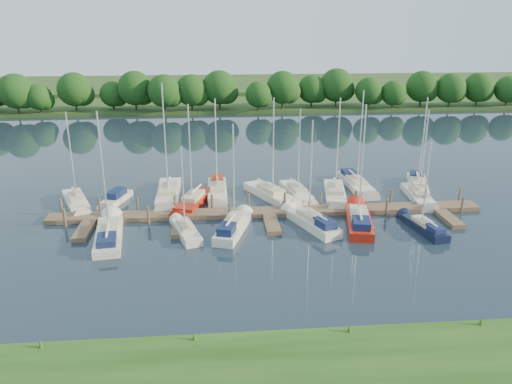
{
  "coord_description": "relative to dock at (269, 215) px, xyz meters",
  "views": [
    {
      "loc": [
        -4.81,
        -34.87,
        17.07
      ],
      "look_at": [
        -1.13,
        8.0,
        2.2
      ],
      "focal_mm": 35.0,
      "sensor_mm": 36.0,
      "label": 1
    }
  ],
  "objects": [
    {
      "name": "sailboat_n_7",
      "position": [
        7.24,
        4.61,
        0.08
      ],
      "size": [
        3.12,
        8.3,
        10.55
      ],
      "rotation": [
        0.0,
        0.0,
        2.97
      ],
      "color": "silver",
      "rests_on": "ground"
    },
    {
      "name": "sailboat_n_10",
      "position": [
        16.69,
        6.63,
        0.11
      ],
      "size": [
        3.88,
        7.99,
        10.13
      ],
      "rotation": [
        0.0,
        0.0,
        2.83
      ],
      "color": "silver",
      "rests_on": "ground"
    },
    {
      "name": "sailboat_n_6",
      "position": [
        3.5,
        5.38,
        0.08
      ],
      "size": [
        2.79,
        7.37,
        9.39
      ],
      "rotation": [
        0.0,
        0.0,
        3.32
      ],
      "color": "silver",
      "rests_on": "ground"
    },
    {
      "name": "motorboat",
      "position": [
        -14.64,
        5.16,
        0.12
      ],
      "size": [
        2.62,
        4.97,
        1.48
      ],
      "rotation": [
        0.0,
        0.0,
        2.83
      ],
      "color": "silver",
      "rests_on": "ground"
    },
    {
      "name": "far_shore",
      "position": [
        0.0,
        67.69,
        0.1
      ],
      "size": [
        180.0,
        30.0,
        0.6
      ],
      "primitive_type": "cube",
      "color": "#204219",
      "rests_on": "ground"
    },
    {
      "name": "treeline",
      "position": [
        3.41,
        55.04,
        3.99
      ],
      "size": [
        144.85,
        9.56,
        8.21
      ],
      "color": "#38281C",
      "rests_on": "ground"
    },
    {
      "name": "sailboat_n_9",
      "position": [
        15.5,
        3.41,
        0.07
      ],
      "size": [
        2.33,
        7.44,
        9.38
      ],
      "rotation": [
        0.0,
        0.0,
        3.05
      ],
      "color": "silver",
      "rests_on": "ground"
    },
    {
      "name": "distant_hill",
      "position": [
        0.0,
        92.69,
        0.5
      ],
      "size": [
        220.0,
        40.0,
        1.4
      ],
      "primitive_type": "cube",
      "color": "#3D5826",
      "rests_on": "ground"
    },
    {
      "name": "sailboat_n_2",
      "position": [
        -9.58,
        6.07,
        0.07
      ],
      "size": [
        2.44,
        9.46,
        11.92
      ],
      "rotation": [
        0.0,
        0.0,
        3.17
      ],
      "color": "silver",
      "rests_on": "ground"
    },
    {
      "name": "sailboat_n_0",
      "position": [
        -18.28,
        4.48,
        0.07
      ],
      "size": [
        4.07,
        7.34,
        9.54
      ],
      "rotation": [
        0.0,
        0.0,
        3.54
      ],
      "color": "silver",
      "rests_on": "ground"
    },
    {
      "name": "sailboat_s_1",
      "position": [
        -7.39,
        -3.39,
        0.08
      ],
      "size": [
        2.85,
        6.01,
        7.92
      ],
      "rotation": [
        0.0,
        0.0,
        0.3
      ],
      "color": "silver",
      "rests_on": "ground"
    },
    {
      "name": "sailboat_n_4",
      "position": [
        -4.64,
        6.52,
        0.14
      ],
      "size": [
        1.91,
        8.0,
        10.37
      ],
      "rotation": [
        0.0,
        0.0,
        3.14
      ],
      "color": "silver",
      "rests_on": "ground"
    },
    {
      "name": "mooring_pilings",
      "position": [
        0.0,
        1.13,
        0.4
      ],
      "size": [
        38.24,
        2.84,
        2.0
      ],
      "color": "#473D33",
      "rests_on": "ground"
    },
    {
      "name": "sailboat_n_8",
      "position": [
        10.33,
        7.85,
        0.11
      ],
      "size": [
        2.41,
        8.55,
        10.73
      ],
      "rotation": [
        0.0,
        0.0,
        3.2
      ],
      "color": "silver",
      "rests_on": "ground"
    },
    {
      "name": "sailboat_s_4",
      "position": [
        7.65,
        -2.54,
        0.15
      ],
      "size": [
        3.43,
        8.57,
        10.98
      ],
      "rotation": [
        0.0,
        0.0,
        -0.2
      ],
      "color": "#A91D0F",
      "rests_on": "ground"
    },
    {
      "name": "sailboat_s_5",
      "position": [
        12.83,
        -4.31,
        0.12
      ],
      "size": [
        2.32,
        6.22,
        8.0
      ],
      "rotation": [
        0.0,
        0.0,
        0.17
      ],
      "color": "black",
      "rests_on": "ground"
    },
    {
      "name": "sailboat_n_5",
      "position": [
        0.79,
        5.06,
        0.08
      ],
      "size": [
        4.96,
        7.99,
        10.6
      ],
      "rotation": [
        0.0,
        0.0,
        3.6
      ],
      "color": "silver",
      "rests_on": "ground"
    },
    {
      "name": "sailboat_s_0",
      "position": [
        -13.67,
        -3.63,
        0.12
      ],
      "size": [
        2.98,
        8.66,
        10.86
      ],
      "rotation": [
        0.0,
        0.0,
        0.13
      ],
      "color": "silver",
      "rests_on": "ground"
    },
    {
      "name": "sailboat_s_2",
      "position": [
        -3.42,
        -3.2,
        0.15
      ],
      "size": [
        3.55,
        7.37,
        9.69
      ],
      "rotation": [
        0.0,
        0.0,
        -0.31
      ],
      "color": "silver",
      "rests_on": "ground"
    },
    {
      "name": "dock",
      "position": [
        0.0,
        0.0,
        0.0
      ],
      "size": [
        40.0,
        6.0,
        0.4
      ],
      "color": "brown",
      "rests_on": "ground"
    },
    {
      "name": "ground",
      "position": [
        0.0,
        -7.31,
        -0.2
      ],
      "size": [
        260.0,
        260.0,
        0.0
      ],
      "primitive_type": "plane",
      "color": "#1A2635",
      "rests_on": "ground"
    },
    {
      "name": "sailboat_s_3",
      "position": [
        3.47,
        -2.63,
        0.15
      ],
      "size": [
        4.03,
        7.35,
        9.76
      ],
      "rotation": [
        0.0,
        0.0,
        0.39
      ],
      "color": "silver",
      "rests_on": "ground"
    },
    {
      "name": "sailboat_n_3",
      "position": [
        -7.01,
        3.55,
        0.08
      ],
      "size": [
        3.84,
        8.0,
        10.34
      ],
      "rotation": [
        0.0,
        0.0,
        2.84
      ],
      "color": "#A91D0F",
      "rests_on": "ground"
    }
  ]
}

